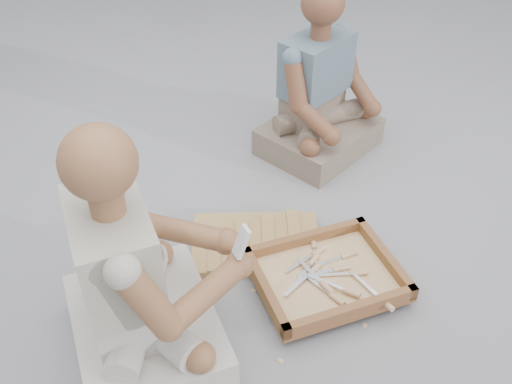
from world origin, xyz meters
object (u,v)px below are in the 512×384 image
object	(u,v)px
tool_tray	(326,276)
companion	(320,99)
carved_panel	(256,243)
craftsman	(137,286)

from	to	relation	value
tool_tray	companion	size ratio (longest dim) A/B	0.66
companion	carved_panel	bearing A→B (deg)	19.28
carved_panel	companion	world-z (taller)	companion
carved_panel	tool_tray	distance (m)	0.36
craftsman	companion	world-z (taller)	craftsman
tool_tray	companion	distance (m)	1.02
tool_tray	craftsman	distance (m)	0.77
craftsman	companion	distance (m)	1.46
carved_panel	tool_tray	size ratio (longest dim) A/B	0.95
craftsman	companion	bearing A→B (deg)	128.49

